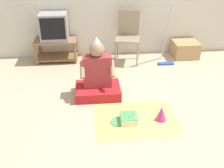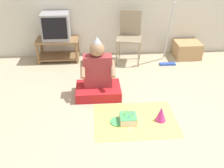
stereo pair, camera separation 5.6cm
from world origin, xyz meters
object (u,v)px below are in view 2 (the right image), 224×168
(dust_mop, at_px, (168,47))
(party_hat_blue, at_px, (161,114))
(tv, at_px, (56,26))
(person_seated, at_px, (98,78))
(cardboard_box_stack, at_px, (187,50))
(birthday_cake, at_px, (128,119))
(paper_plate, at_px, (118,121))
(folding_chair, at_px, (130,33))

(dust_mop, height_order, party_hat_blue, dust_mop)
(tv, relative_size, person_seated, 0.55)
(tv, xyz_separation_m, dust_mop, (1.96, -0.30, -0.33))
(cardboard_box_stack, height_order, person_seated, person_seated)
(tv, height_order, party_hat_blue, tv)
(dust_mop, bearing_deg, birthday_cake, -118.57)
(paper_plate, bearing_deg, person_seated, 107.80)
(cardboard_box_stack, bearing_deg, birthday_cake, -125.09)
(dust_mop, distance_m, person_seated, 1.62)
(party_hat_blue, relative_size, paper_plate, 0.97)
(person_seated, bearing_deg, cardboard_box_stack, 36.29)
(tv, bearing_deg, paper_plate, -65.35)
(birthday_cake, bearing_deg, person_seated, 116.66)
(cardboard_box_stack, distance_m, dust_mop, 0.54)
(birthday_cake, height_order, party_hat_blue, party_hat_blue)
(folding_chair, height_order, dust_mop, dust_mop)
(cardboard_box_stack, relative_size, paper_plate, 2.33)
(cardboard_box_stack, relative_size, party_hat_blue, 2.40)
(folding_chair, relative_size, birthday_cake, 4.35)
(folding_chair, height_order, person_seated, folding_chair)
(tv, xyz_separation_m, birthday_cake, (1.04, -2.00, -0.59))
(party_hat_blue, bearing_deg, paper_plate, 179.54)
(person_seated, relative_size, party_hat_blue, 4.53)
(tv, distance_m, dust_mop, 2.01)
(folding_chair, xyz_separation_m, person_seated, (-0.60, -1.19, -0.25))
(folding_chair, height_order, cardboard_box_stack, folding_chair)
(dust_mop, distance_m, birthday_cake, 1.95)
(cardboard_box_stack, xyz_separation_m, party_hat_blue, (-0.97, -1.96, -0.05))
(party_hat_blue, bearing_deg, tv, 125.91)
(tv, xyz_separation_m, cardboard_box_stack, (2.41, -0.04, -0.49))
(cardboard_box_stack, relative_size, dust_mop, 0.42)
(birthday_cake, bearing_deg, paper_plate, 178.97)
(cardboard_box_stack, distance_m, birthday_cake, 2.39)
(birthday_cake, xyz_separation_m, party_hat_blue, (0.41, -0.00, 0.05))
(cardboard_box_stack, distance_m, person_seated, 2.14)
(dust_mop, xyz_separation_m, birthday_cake, (-0.92, -1.70, -0.26))
(birthday_cake, bearing_deg, folding_chair, 82.23)
(tv, xyz_separation_m, paper_plate, (0.91, -1.99, -0.63))
(tv, distance_m, party_hat_blue, 2.52)
(cardboard_box_stack, distance_m, party_hat_blue, 2.18)
(dust_mop, bearing_deg, cardboard_box_stack, 29.85)
(dust_mop, distance_m, party_hat_blue, 1.79)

